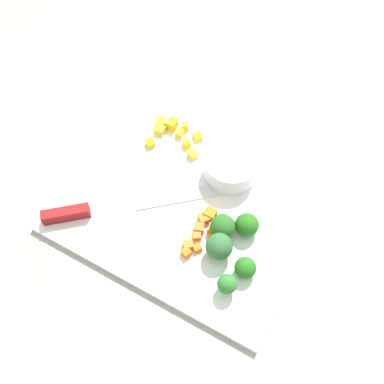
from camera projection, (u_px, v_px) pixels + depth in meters
ground_plane at (192, 198)px, 0.77m from camera, size 4.00×4.00×0.00m
cutting_board at (192, 197)px, 0.77m from camera, size 0.42×0.37×0.01m
prep_bowl at (230, 167)px, 0.77m from camera, size 0.09×0.09×0.04m
chef_knife at (95, 210)px, 0.74m from camera, size 0.25×0.22×0.02m
carrot_dice_0 at (199, 228)px, 0.72m from camera, size 0.02×0.02×0.01m
carrot_dice_1 at (186, 252)px, 0.70m from camera, size 0.02×0.02×0.01m
carrot_dice_2 at (221, 220)px, 0.73m from camera, size 0.02×0.02×0.01m
carrot_dice_3 at (215, 246)px, 0.71m from camera, size 0.02×0.02×0.01m
carrot_dice_4 at (204, 218)px, 0.73m from camera, size 0.02×0.03×0.01m
carrot_dice_5 at (197, 248)px, 0.71m from camera, size 0.02×0.02×0.01m
carrot_dice_6 at (188, 245)px, 0.71m from camera, size 0.02×0.02×0.01m
carrot_dice_7 at (212, 229)px, 0.72m from camera, size 0.01×0.02×0.02m
carrot_dice_8 at (197, 235)px, 0.72m from camera, size 0.02×0.02×0.01m
carrot_dice_9 at (210, 214)px, 0.73m from camera, size 0.02×0.02×0.02m
carrot_dice_10 at (215, 235)px, 0.71m from camera, size 0.02×0.02×0.02m
pepper_dice_0 at (193, 154)px, 0.80m from camera, size 0.02×0.02×0.01m
pepper_dice_1 at (198, 136)px, 0.82m from camera, size 0.02×0.02×0.01m
pepper_dice_2 at (160, 130)px, 0.83m from camera, size 0.02×0.02×0.01m
pepper_dice_3 at (187, 144)px, 0.81m from camera, size 0.02×0.02×0.01m
pepper_dice_4 at (185, 126)px, 0.83m from camera, size 0.02×0.02×0.01m
pepper_dice_5 at (172, 124)px, 0.83m from camera, size 0.02×0.02×0.02m
pepper_dice_6 at (161, 123)px, 0.83m from camera, size 0.03×0.03×0.02m
pepper_dice_7 at (180, 133)px, 0.82m from camera, size 0.01×0.01×0.01m
pepper_dice_8 at (150, 143)px, 0.81m from camera, size 0.02×0.02×0.01m
broccoli_floret_0 at (247, 225)px, 0.71m from camera, size 0.04×0.04×0.04m
broccoli_floret_1 at (219, 247)px, 0.68m from camera, size 0.04×0.04×0.05m
broccoli_floret_2 at (227, 284)px, 0.66m from camera, size 0.03×0.03×0.04m
broccoli_floret_3 at (223, 227)px, 0.70m from camera, size 0.04×0.04×0.05m
broccoli_floret_4 at (245, 268)px, 0.68m from camera, size 0.03×0.03×0.04m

